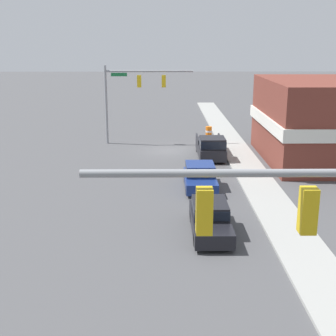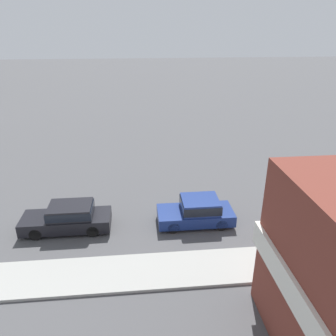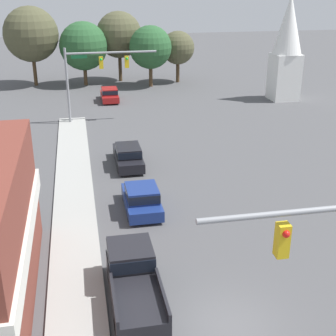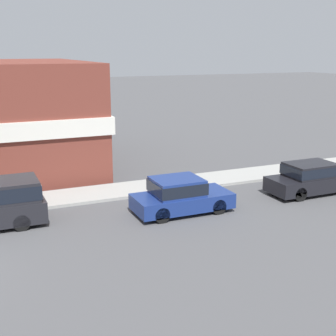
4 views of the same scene
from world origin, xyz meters
TOP-DOWN VIEW (x-y plane):
  - car_lead at (-1.86, 10.20)m, footprint 1.91×4.23m
  - car_second_ahead at (-1.81, 17.30)m, footprint 1.79×4.75m

SIDE VIEW (x-z plane):
  - car_second_ahead at x=-1.81m, z-range 0.03..1.55m
  - car_lead at x=-1.86m, z-range 0.03..1.56m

